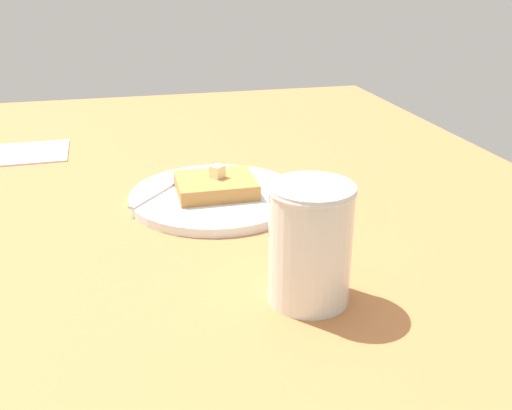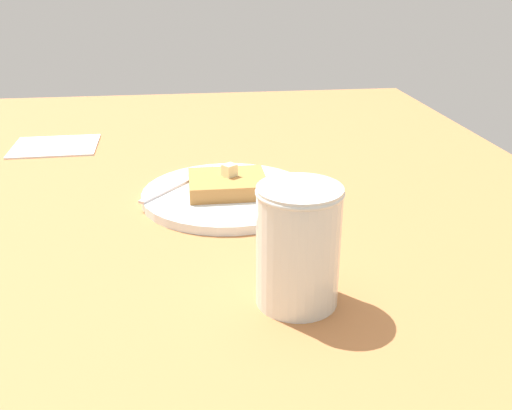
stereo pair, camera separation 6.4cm
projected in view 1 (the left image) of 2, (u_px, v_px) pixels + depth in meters
The scene contains 7 objects.
table_surface at pixel (130, 194), 82.63cm from camera, with size 120.47×120.47×2.73cm, color #AF6D3D.
plate at pixel (218, 196), 76.69cm from camera, with size 23.07×23.07×1.19cm.
toast_slice_center at pixel (217, 185), 76.09cm from camera, with size 8.78×10.30×2.03cm, color #B6793C.
butter_pat_primary at pixel (219, 171), 75.69cm from camera, with size 1.65×1.49×1.65cm, color #F1E9AF.
fork at pixel (172, 184), 78.75cm from camera, with size 13.34×11.18×0.36cm.
syrup_jar at pixel (312, 247), 52.52cm from camera, with size 7.91×7.91×11.56cm.
napkin at pixel (25, 153), 95.56cm from camera, with size 12.00×14.29×0.30cm, color silver.
Camera 1 is at (78.77, -0.21, 32.34)cm, focal length 40.00 mm.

